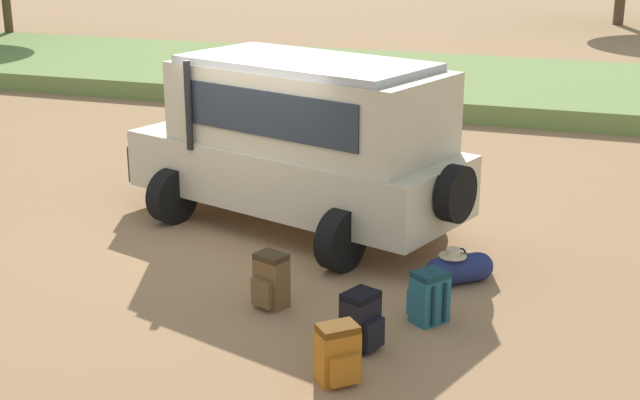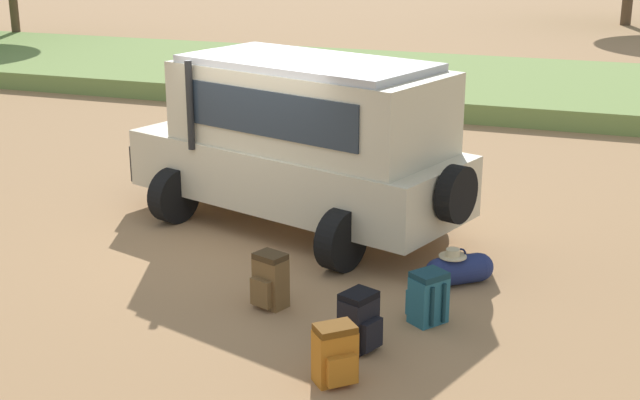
{
  "view_description": "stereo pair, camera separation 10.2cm",
  "coord_description": "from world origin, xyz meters",
  "px_view_note": "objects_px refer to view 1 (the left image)",
  "views": [
    {
      "loc": [
        4.7,
        -10.66,
        4.32
      ],
      "look_at": [
        1.35,
        -0.91,
        1.0
      ],
      "focal_mm": 50.0,
      "sensor_mm": 36.0,
      "label": 1
    },
    {
      "loc": [
        4.8,
        -10.63,
        4.32
      ],
      "look_at": [
        1.35,
        -0.91,
        1.0
      ],
      "focal_mm": 50.0,
      "sensor_mm": 36.0,
      "label": 2
    }
  ],
  "objects_px": {
    "safari_vehicle": "(301,140)",
    "backpack_outermost": "(429,297)",
    "backpack_cluster_center": "(338,355)",
    "backpack_beside_front_wheel": "(271,281)",
    "backpack_near_rear_wheel": "(361,322)",
    "duffel_bag_low_black_case": "(459,269)"
  },
  "relations": [
    {
      "from": "backpack_beside_front_wheel",
      "to": "backpack_cluster_center",
      "type": "height_order",
      "value": "backpack_beside_front_wheel"
    },
    {
      "from": "safari_vehicle",
      "to": "backpack_outermost",
      "type": "height_order",
      "value": "safari_vehicle"
    },
    {
      "from": "backpack_cluster_center",
      "to": "duffel_bag_low_black_case",
      "type": "distance_m",
      "value": 2.88
    },
    {
      "from": "backpack_near_rear_wheel",
      "to": "duffel_bag_low_black_case",
      "type": "bearing_deg",
      "value": 72.66
    },
    {
      "from": "backpack_near_rear_wheel",
      "to": "backpack_cluster_center",
      "type": "bearing_deg",
      "value": -90.95
    },
    {
      "from": "backpack_cluster_center",
      "to": "backpack_near_rear_wheel",
      "type": "height_order",
      "value": "backpack_near_rear_wheel"
    },
    {
      "from": "backpack_beside_front_wheel",
      "to": "backpack_cluster_center",
      "type": "xyz_separation_m",
      "value": [
        1.26,
        -1.41,
        -0.02
      ]
    },
    {
      "from": "backpack_near_rear_wheel",
      "to": "backpack_outermost",
      "type": "bearing_deg",
      "value": 59.12
    },
    {
      "from": "backpack_cluster_center",
      "to": "backpack_outermost",
      "type": "xyz_separation_m",
      "value": [
        0.53,
        1.61,
        0.0
      ]
    },
    {
      "from": "safari_vehicle",
      "to": "backpack_near_rear_wheel",
      "type": "relative_size",
      "value": 8.62
    },
    {
      "from": "backpack_cluster_center",
      "to": "backpack_near_rear_wheel",
      "type": "bearing_deg",
      "value": 89.05
    },
    {
      "from": "safari_vehicle",
      "to": "backpack_outermost",
      "type": "distance_m",
      "value": 3.61
    },
    {
      "from": "backpack_beside_front_wheel",
      "to": "backpack_outermost",
      "type": "xyz_separation_m",
      "value": [
        1.8,
        0.2,
        -0.02
      ]
    },
    {
      "from": "safari_vehicle",
      "to": "backpack_outermost",
      "type": "xyz_separation_m",
      "value": [
        2.41,
        -2.49,
        -1.0
      ]
    },
    {
      "from": "backpack_cluster_center",
      "to": "backpack_outermost",
      "type": "distance_m",
      "value": 1.69
    },
    {
      "from": "backpack_outermost",
      "to": "safari_vehicle",
      "type": "bearing_deg",
      "value": 134.06
    },
    {
      "from": "backpack_cluster_center",
      "to": "backpack_outermost",
      "type": "relative_size",
      "value": 1.0
    },
    {
      "from": "backpack_beside_front_wheel",
      "to": "backpack_cluster_center",
      "type": "bearing_deg",
      "value": -48.04
    },
    {
      "from": "safari_vehicle",
      "to": "duffel_bag_low_black_case",
      "type": "bearing_deg",
      "value": -27.23
    },
    {
      "from": "backpack_outermost",
      "to": "backpack_beside_front_wheel",
      "type": "bearing_deg",
      "value": -173.6
    },
    {
      "from": "backpack_beside_front_wheel",
      "to": "duffel_bag_low_black_case",
      "type": "xyz_separation_m",
      "value": [
        1.92,
        1.39,
        -0.13
      ]
    },
    {
      "from": "backpack_beside_front_wheel",
      "to": "duffel_bag_low_black_case",
      "type": "relative_size",
      "value": 0.83
    }
  ]
}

